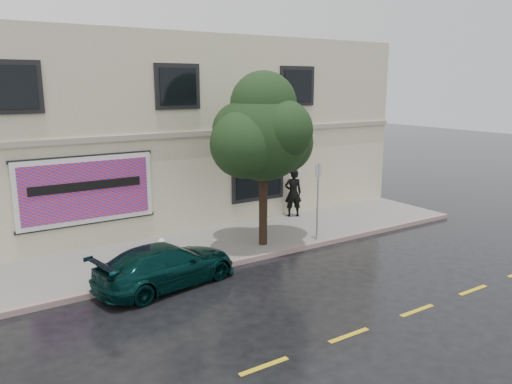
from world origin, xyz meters
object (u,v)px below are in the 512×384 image
street_tree (263,136)px  fire_hydrant (162,250)px  car (166,265)px  pedestrian (293,193)px

street_tree → fire_hydrant: size_ratio=6.92×
car → pedestrian: bearing=-73.9°
pedestrian → fire_hydrant: pedestrian is taller
pedestrian → street_tree: (-2.95, -2.28, 2.61)m
street_tree → fire_hydrant: (-3.42, 0.23, -3.20)m
pedestrian → car: bearing=50.0°
car → street_tree: size_ratio=0.79×
car → pedestrian: pedestrian is taller
car → pedestrian: 7.64m
pedestrian → street_tree: street_tree is taller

